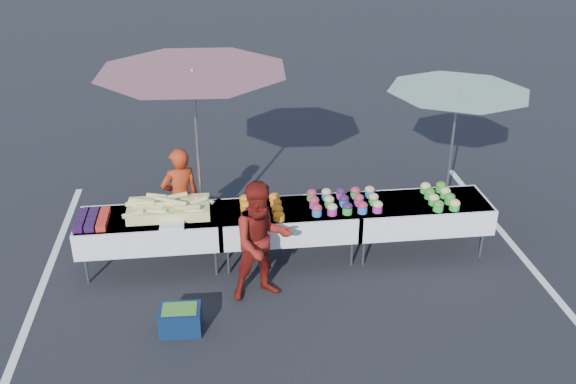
{
  "coord_description": "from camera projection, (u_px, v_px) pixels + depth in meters",
  "views": [
    {
      "loc": [
        -0.9,
        -7.41,
        4.73
      ],
      "look_at": [
        0.0,
        0.0,
        1.0
      ],
      "focal_mm": 40.0,
      "sensor_mm": 36.0,
      "label": 1
    }
  ],
  "objects": [
    {
      "name": "bean_baskets",
      "position": [
        440.0,
        196.0,
        8.63
      ],
      "size": [
        0.36,
        0.68,
        0.15
      ],
      "color": "green",
      "rests_on": "table_right"
    },
    {
      "name": "potato_cups",
      "position": [
        344.0,
        200.0,
        8.5
      ],
      "size": [
        0.94,
        0.58,
        0.16
      ],
      "color": "blue",
      "rests_on": "table_right"
    },
    {
      "name": "table_left",
      "position": [
        151.0,
        228.0,
        8.33
      ],
      "size": [
        1.86,
        0.81,
        0.75
      ],
      "color": "white",
      "rests_on": "ground"
    },
    {
      "name": "berry_punnets",
      "position": [
        92.0,
        220.0,
        8.11
      ],
      "size": [
        0.4,
        0.54,
        0.08
      ],
      "color": "black",
      "rests_on": "table_left"
    },
    {
      "name": "umbrella_right",
      "position": [
        457.0,
        102.0,
        8.94
      ],
      "size": [
        2.15,
        2.15,
        2.05
      ],
      "rotation": [
        0.0,
        0.0,
        -0.08
      ],
      "color": "black",
      "rests_on": "ground"
    },
    {
      "name": "vendor",
      "position": [
        181.0,
        198.0,
        8.8
      ],
      "size": [
        0.62,
        0.51,
        1.45
      ],
      "primitive_type": "imported",
      "rotation": [
        0.0,
        0.0,
        3.5
      ],
      "color": "#9F2E12",
      "rests_on": "ground"
    },
    {
      "name": "table_right",
      "position": [
        419.0,
        212.0,
        8.72
      ],
      "size": [
        1.86,
        0.81,
        0.75
      ],
      "color": "white",
      "rests_on": "ground"
    },
    {
      "name": "carrot_bowls",
      "position": [
        262.0,
        207.0,
        8.38
      ],
      "size": [
        0.55,
        0.69,
        0.11
      ],
      "color": "orange",
      "rests_on": "table_center"
    },
    {
      "name": "plastic_bags",
      "position": [
        172.0,
        225.0,
        8.01
      ],
      "size": [
        0.3,
        0.25,
        0.05
      ],
      "primitive_type": "cube",
      "color": "white",
      "rests_on": "table_left"
    },
    {
      "name": "umbrella_left",
      "position": [
        193.0,
        87.0,
        8.1
      ],
      "size": [
        3.16,
        3.16,
        2.54
      ],
      "rotation": [
        0.0,
        0.0,
        0.33
      ],
      "color": "black",
      "rests_on": "ground"
    },
    {
      "name": "stripe_left",
      "position": [
        47.0,
        273.0,
        8.44
      ],
      "size": [
        0.1,
        5.0,
        0.0
      ],
      "primitive_type": "cube",
      "color": "silver",
      "rests_on": "ground"
    },
    {
      "name": "customer",
      "position": [
        262.0,
        241.0,
        7.67
      ],
      "size": [
        0.86,
        0.73,
        1.54
      ],
      "primitive_type": "imported",
      "rotation": [
        0.0,
        0.0,
        0.22
      ],
      "color": "maroon",
      "rests_on": "ground"
    },
    {
      "name": "table_center",
      "position": [
        288.0,
        220.0,
        8.53
      ],
      "size": [
        1.86,
        0.81,
        0.75
      ],
      "color": "white",
      "rests_on": "ground"
    },
    {
      "name": "corn_pile",
      "position": [
        169.0,
        208.0,
        8.29
      ],
      "size": [
        1.16,
        0.57,
        0.26
      ],
      "color": "#CACD69",
      "rests_on": "table_left"
    },
    {
      "name": "ground",
      "position": [
        288.0,
        257.0,
        8.79
      ],
      "size": [
        80.0,
        80.0,
        0.0
      ],
      "primitive_type": "plane",
      "color": "black"
    },
    {
      "name": "storage_bin",
      "position": [
        180.0,
        319.0,
        7.31
      ],
      "size": [
        0.49,
        0.37,
        0.31
      ],
      "rotation": [
        0.0,
        0.0,
        -0.05
      ],
      "color": "#0C1F3E",
      "rests_on": "ground"
    },
    {
      "name": "stripe_right",
      "position": [
        511.0,
        243.0,
        9.13
      ],
      "size": [
        0.1,
        5.0,
        0.0
      ],
      "primitive_type": "cube",
      "color": "silver",
      "rests_on": "ground"
    }
  ]
}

